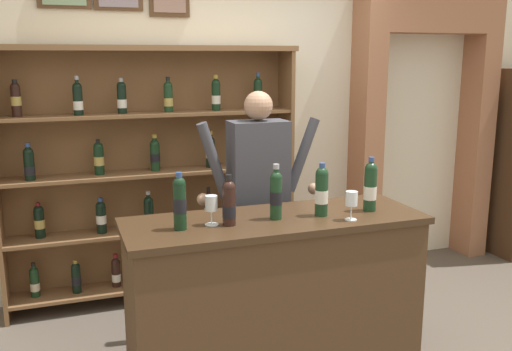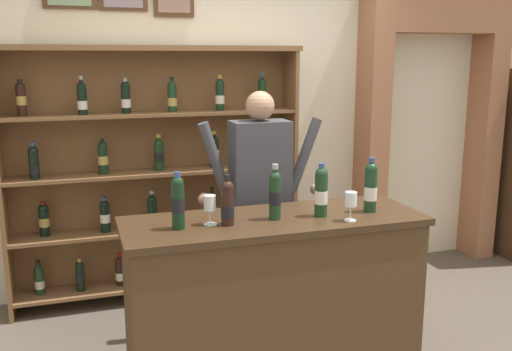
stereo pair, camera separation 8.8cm
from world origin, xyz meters
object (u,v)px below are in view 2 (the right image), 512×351
object	(u,v)px
tasting_bottle_bianco	(321,191)
wine_glass_right	(351,200)
shopkeeper	(260,188)
wine_shelf	(155,169)
tasting_bottle_brunello	(275,194)
tasting_bottle_riserva	(371,187)
tasting_bottle_prosecco	(227,203)
tasting_counter	(274,298)
wine_glass_spare	(210,204)
tasting_bottle_rosso	(178,201)

from	to	relation	value
tasting_bottle_bianco	wine_glass_right	xyz separation A→B (m)	(0.12, -0.14, -0.03)
shopkeeper	wine_shelf	bearing A→B (deg)	126.05
tasting_bottle_brunello	tasting_bottle_riserva	xyz separation A→B (m)	(0.59, -0.02, 0.00)
wine_glass_right	tasting_bottle_prosecco	bearing A→B (deg)	168.65
tasting_bottle_riserva	wine_glass_right	xyz separation A→B (m)	(-0.20, -0.14, -0.03)
tasting_bottle_riserva	wine_glass_right	bearing A→B (deg)	-145.50
tasting_bottle_prosecco	tasting_bottle_brunello	distance (m)	0.29
tasting_counter	wine_glass_right	xyz separation A→B (m)	(0.39, -0.19, 0.61)
wine_shelf	wine_glass_spare	bearing A→B (deg)	-85.89
wine_glass_right	tasting_bottle_bianco	bearing A→B (deg)	130.28
wine_glass_spare	tasting_bottle_bianco	bearing A→B (deg)	-2.60
tasting_counter	tasting_bottle_prosecco	bearing A→B (deg)	-170.10
tasting_bottle_prosecco	tasting_bottle_riserva	size ratio (longest dim) A/B	0.87
shopkeeper	tasting_bottle_bianco	size ratio (longest dim) A/B	5.39
tasting_bottle_brunello	tasting_bottle_bianco	size ratio (longest dim) A/B	1.02
shopkeeper	tasting_bottle_prosecco	world-z (taller)	shopkeeper
tasting_bottle_bianco	tasting_bottle_riserva	distance (m)	0.32
wine_shelf	tasting_bottle_prosecco	size ratio (longest dim) A/B	8.04
wine_shelf	wine_glass_right	world-z (taller)	wine_shelf
tasting_bottle_rosso	tasting_bottle_brunello	xyz separation A→B (m)	(0.55, 0.01, -0.00)
tasting_bottle_rosso	wine_glass_spare	world-z (taller)	tasting_bottle_rosso
tasting_bottle_brunello	tasting_bottle_rosso	bearing A→B (deg)	-178.52
tasting_bottle_riserva	wine_shelf	bearing A→B (deg)	126.57
tasting_bottle_rosso	wine_glass_spare	distance (m)	0.18
shopkeeper	wine_glass_right	distance (m)	0.82
shopkeeper	tasting_bottle_bianco	world-z (taller)	shopkeeper
tasting_counter	tasting_bottle_rosso	bearing A→B (deg)	-175.96
tasting_bottle_brunello	tasting_bottle_bianco	xyz separation A→B (m)	(0.27, -0.02, 0.00)
wine_shelf	tasting_counter	xyz separation A→B (m)	(0.48, -1.39, -0.55)
shopkeeper	tasting_bottle_bianco	bearing A→B (deg)	-75.58
tasting_bottle_bianco	wine_glass_spare	bearing A→B (deg)	177.40
wine_glass_right	shopkeeper	bearing A→B (deg)	110.01
tasting_bottle_riserva	wine_glass_spare	bearing A→B (deg)	178.12
tasting_counter	wine_glass_spare	distance (m)	0.72
tasting_bottle_brunello	wine_glass_right	xyz separation A→B (m)	(0.39, -0.16, -0.03)
tasting_bottle_rosso	tasting_bottle_brunello	distance (m)	0.55
tasting_bottle_prosecco	tasting_bottle_rosso	bearing A→B (deg)	177.65
tasting_bottle_prosecco	tasting_bottle_brunello	size ratio (longest dim) A/B	0.89
tasting_counter	tasting_bottle_brunello	xyz separation A→B (m)	(-0.00, -0.03, 0.64)
tasting_bottle_riserva	tasting_counter	bearing A→B (deg)	175.25
tasting_counter	tasting_bottle_riserva	distance (m)	0.88
shopkeeper	tasting_bottle_rosso	xyz separation A→B (m)	(-0.67, -0.62, 0.12)
tasting_bottle_prosecco	tasting_bottle_bianco	size ratio (longest dim) A/B	0.91
tasting_bottle_brunello	wine_glass_right	distance (m)	0.43
wine_shelf	tasting_bottle_prosecco	world-z (taller)	wine_shelf
tasting_bottle_prosecco	shopkeeper	bearing A→B (deg)	58.03
tasting_bottle_prosecco	tasting_bottle_riserva	bearing A→B (deg)	0.11
tasting_counter	wine_shelf	bearing A→B (deg)	109.07
tasting_bottle_bianco	wine_glass_right	world-z (taller)	tasting_bottle_bianco
shopkeeper	wine_glass_spare	xyz separation A→B (m)	(-0.49, -0.60, 0.08)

